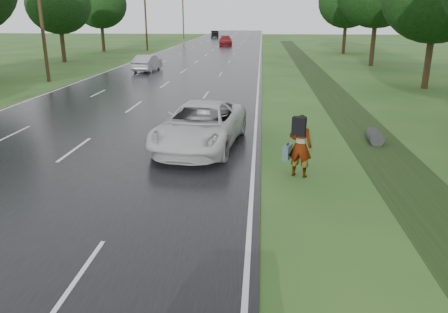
% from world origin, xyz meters
% --- Properties ---
extents(road, '(14.00, 180.00, 0.04)m').
position_xyz_m(road, '(0.00, 45.00, 0.02)').
color(road, black).
rests_on(road, ground).
extents(edge_stripe_east, '(0.12, 180.00, 0.01)m').
position_xyz_m(edge_stripe_east, '(6.75, 45.00, 0.04)').
color(edge_stripe_east, silver).
rests_on(edge_stripe_east, road).
extents(edge_stripe_west, '(0.12, 180.00, 0.01)m').
position_xyz_m(edge_stripe_west, '(-6.75, 45.00, 0.04)').
color(edge_stripe_west, silver).
rests_on(edge_stripe_west, road).
extents(center_line, '(0.12, 180.00, 0.01)m').
position_xyz_m(center_line, '(0.00, 45.00, 0.04)').
color(center_line, silver).
rests_on(center_line, road).
extents(drainage_ditch, '(2.20, 120.00, 0.56)m').
position_xyz_m(drainage_ditch, '(11.50, 18.71, 0.04)').
color(drainage_ditch, black).
rests_on(drainage_ditch, ground).
extents(utility_pole_mid, '(1.60, 0.26, 10.00)m').
position_xyz_m(utility_pole_mid, '(-9.20, 25.00, 5.20)').
color(utility_pole_mid, '#3C2818').
rests_on(utility_pole_mid, ground).
extents(utility_pole_far, '(1.60, 0.26, 10.00)m').
position_xyz_m(utility_pole_far, '(-9.20, 55.00, 5.20)').
color(utility_pole_far, '#3C2818').
rests_on(utility_pole_far, ground).
extents(utility_pole_distant, '(1.60, 0.26, 10.00)m').
position_xyz_m(utility_pole_distant, '(-9.20, 85.00, 5.20)').
color(utility_pole_distant, '#3C2818').
rests_on(utility_pole_distant, ground).
extents(tree_east_f, '(7.20, 7.20, 9.62)m').
position_xyz_m(tree_east_f, '(17.50, 52.00, 6.37)').
color(tree_east_f, '#3C2818').
rests_on(tree_east_f, ground).
extents(tree_west_d, '(6.60, 6.60, 8.80)m').
position_xyz_m(tree_west_d, '(-14.20, 39.00, 5.82)').
color(tree_west_d, '#3C2818').
rests_on(tree_west_d, ground).
extents(tree_west_f, '(7.00, 7.00, 9.29)m').
position_xyz_m(tree_west_f, '(-14.80, 53.00, 6.14)').
color(tree_west_f, '#3C2818').
rests_on(tree_west_f, ground).
extents(pedestrian, '(0.97, 0.98, 1.99)m').
position_xyz_m(pedestrian, '(8.17, 5.94, 1.03)').
color(pedestrian, '#A5998C').
rests_on(pedestrian, ground).
extents(white_pickup, '(3.42, 6.23, 1.65)m').
position_xyz_m(white_pickup, '(4.69, 8.80, 0.87)').
color(white_pickup, silver).
rests_on(white_pickup, road).
extents(silver_sedan, '(1.84, 4.44, 1.43)m').
position_xyz_m(silver_sedan, '(-3.19, 31.60, 0.75)').
color(silver_sedan, '#919599').
rests_on(silver_sedan, road).
extents(far_car_red, '(2.60, 5.33, 1.49)m').
position_xyz_m(far_car_red, '(1.00, 65.95, 0.79)').
color(far_car_red, maroon).
rests_on(far_car_red, road).
extents(far_car_dark, '(2.24, 4.60, 1.45)m').
position_xyz_m(far_car_dark, '(-3.48, 91.49, 0.77)').
color(far_car_dark, black).
rests_on(far_car_dark, road).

